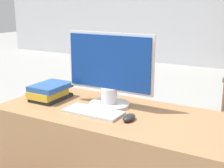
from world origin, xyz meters
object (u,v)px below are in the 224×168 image
Objects in this scene: monitor at (109,71)px; keyboard at (93,112)px; mouse at (129,117)px; book_stack at (50,92)px.

monitor is 1.66× the size of keyboard.
monitor is at bearing 83.90° from keyboard.
keyboard is at bearing -96.10° from monitor.
mouse is at bearing -36.58° from monitor.
monitor is at bearing 143.42° from mouse.
book_stack reaches higher than mouse.
book_stack is (-0.37, 0.08, 0.04)m from keyboard.
monitor is 0.25m from keyboard.
monitor is 0.31m from mouse.
mouse is (0.20, -0.15, -0.19)m from monitor.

